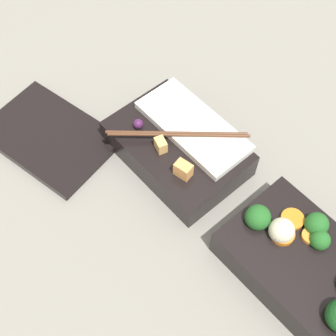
% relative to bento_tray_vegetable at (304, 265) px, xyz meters
% --- Properties ---
extents(ground_plane, '(3.00, 3.00, 0.00)m').
position_rel_bento_tray_vegetable_xyz_m(ground_plane, '(0.13, -0.00, -0.03)').
color(ground_plane, gray).
extents(bento_tray_vegetable, '(0.22, 0.15, 0.08)m').
position_rel_bento_tray_vegetable_xyz_m(bento_tray_vegetable, '(0.00, 0.00, 0.00)').
color(bento_tray_vegetable, black).
rests_on(bento_tray_vegetable, ground_plane).
extents(bento_tray_rice, '(0.22, 0.17, 0.08)m').
position_rel_bento_tray_vegetable_xyz_m(bento_tray_rice, '(0.26, -0.01, -0.00)').
color(bento_tray_rice, black).
rests_on(bento_tray_rice, ground_plane).
extents(bento_lid, '(0.24, 0.18, 0.01)m').
position_rel_bento_tray_vegetable_xyz_m(bento_lid, '(0.43, 0.14, -0.02)').
color(bento_lid, black).
rests_on(bento_lid, ground_plane).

